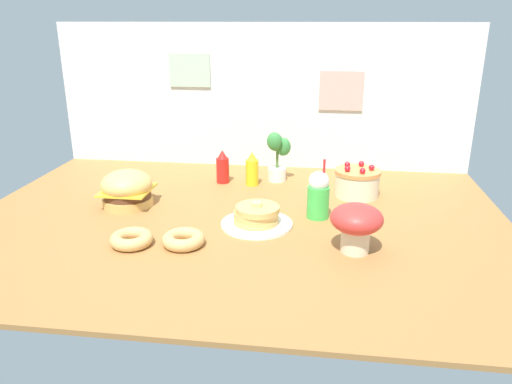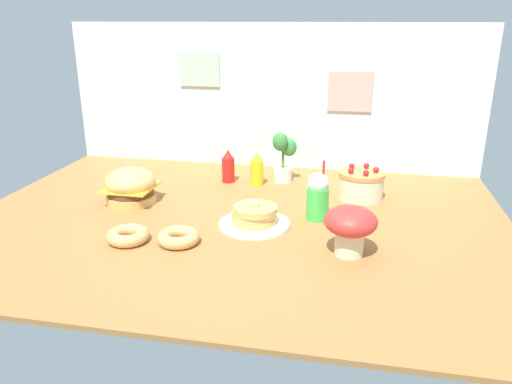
{
  "view_description": "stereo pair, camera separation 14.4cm",
  "coord_description": "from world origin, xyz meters",
  "px_view_note": "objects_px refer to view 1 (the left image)",
  "views": [
    {
      "loc": [
        0.37,
        -2.06,
        0.88
      ],
      "look_at": [
        0.08,
        0.1,
        0.1
      ],
      "focal_mm": 34.59,
      "sensor_mm": 36.0,
      "label": 1
    },
    {
      "loc": [
        0.51,
        -2.04,
        0.88
      ],
      "look_at": [
        0.08,
        0.1,
        0.1
      ],
      "focal_mm": 34.59,
      "sensor_mm": 36.0,
      "label": 2
    }
  ],
  "objects_px": {
    "mustard_bottle": "(252,170)",
    "potted_plant": "(277,154)",
    "ketchup_bottle": "(223,168)",
    "layer_cake": "(357,182)",
    "cream_soda_cup": "(318,195)",
    "burger": "(127,189)",
    "mushroom_stool": "(356,223)",
    "pancake_stack": "(257,217)",
    "donut_pink_glaze": "(131,239)",
    "donut_chocolate": "(183,239)"
  },
  "relations": [
    {
      "from": "donut_chocolate",
      "to": "potted_plant",
      "type": "distance_m",
      "value": 0.96
    },
    {
      "from": "donut_pink_glaze",
      "to": "donut_chocolate",
      "type": "height_order",
      "value": "same"
    },
    {
      "from": "pancake_stack",
      "to": "ketchup_bottle",
      "type": "height_order",
      "value": "ketchup_bottle"
    },
    {
      "from": "layer_cake",
      "to": "potted_plant",
      "type": "bearing_deg",
      "value": 155.15
    },
    {
      "from": "burger",
      "to": "mustard_bottle",
      "type": "xyz_separation_m",
      "value": [
        0.56,
        0.4,
        0.0
      ]
    },
    {
      "from": "cream_soda_cup",
      "to": "donut_pink_glaze",
      "type": "xyz_separation_m",
      "value": [
        -0.75,
        -0.4,
        -0.08
      ]
    },
    {
      "from": "ketchup_bottle",
      "to": "donut_chocolate",
      "type": "bearing_deg",
      "value": -89.84
    },
    {
      "from": "pancake_stack",
      "to": "cream_soda_cup",
      "type": "xyz_separation_m",
      "value": [
        0.27,
        0.13,
        0.07
      ]
    },
    {
      "from": "donut_chocolate",
      "to": "pancake_stack",
      "type": "bearing_deg",
      "value": 42.25
    },
    {
      "from": "mustard_bottle",
      "to": "donut_pink_glaze",
      "type": "distance_m",
      "value": 0.92
    },
    {
      "from": "burger",
      "to": "layer_cake",
      "type": "bearing_deg",
      "value": 14.57
    },
    {
      "from": "pancake_stack",
      "to": "layer_cake",
      "type": "relative_size",
      "value": 1.36
    },
    {
      "from": "donut_chocolate",
      "to": "potted_plant",
      "type": "relative_size",
      "value": 0.61
    },
    {
      "from": "layer_cake",
      "to": "mustard_bottle",
      "type": "relative_size",
      "value": 1.25
    },
    {
      "from": "ketchup_bottle",
      "to": "potted_plant",
      "type": "distance_m",
      "value": 0.32
    },
    {
      "from": "cream_soda_cup",
      "to": "mushroom_stool",
      "type": "bearing_deg",
      "value": -65.67
    },
    {
      "from": "burger",
      "to": "donut_chocolate",
      "type": "relative_size",
      "value": 1.43
    },
    {
      "from": "layer_cake",
      "to": "cream_soda_cup",
      "type": "distance_m",
      "value": 0.38
    },
    {
      "from": "pancake_stack",
      "to": "mustard_bottle",
      "type": "relative_size",
      "value": 1.7
    },
    {
      "from": "mustard_bottle",
      "to": "mushroom_stool",
      "type": "distance_m",
      "value": 0.93
    },
    {
      "from": "burger",
      "to": "donut_pink_glaze",
      "type": "height_order",
      "value": "burger"
    },
    {
      "from": "ketchup_bottle",
      "to": "cream_soda_cup",
      "type": "xyz_separation_m",
      "value": [
        0.54,
        -0.45,
        0.02
      ]
    },
    {
      "from": "cream_soda_cup",
      "to": "pancake_stack",
      "type": "bearing_deg",
      "value": -153.45
    },
    {
      "from": "pancake_stack",
      "to": "potted_plant",
      "type": "bearing_deg",
      "value": 87.44
    },
    {
      "from": "burger",
      "to": "potted_plant",
      "type": "xyz_separation_m",
      "value": [
        0.69,
        0.49,
        0.07
      ]
    },
    {
      "from": "ketchup_bottle",
      "to": "mushroom_stool",
      "type": "bearing_deg",
      "value": -48.62
    },
    {
      "from": "ketchup_bottle",
      "to": "potted_plant",
      "type": "bearing_deg",
      "value": 14.54
    },
    {
      "from": "pancake_stack",
      "to": "potted_plant",
      "type": "distance_m",
      "value": 0.67
    },
    {
      "from": "burger",
      "to": "mushroom_stool",
      "type": "relative_size",
      "value": 1.21
    },
    {
      "from": "ketchup_bottle",
      "to": "mustard_bottle",
      "type": "bearing_deg",
      "value": -6.19
    },
    {
      "from": "layer_cake",
      "to": "pancake_stack",
      "type": "bearing_deg",
      "value": -135.37
    },
    {
      "from": "ketchup_bottle",
      "to": "donut_chocolate",
      "type": "xyz_separation_m",
      "value": [
        0.0,
        -0.82,
        -0.06
      ]
    },
    {
      "from": "potted_plant",
      "to": "mushroom_stool",
      "type": "bearing_deg",
      "value": -65.59
    },
    {
      "from": "layer_cake",
      "to": "mustard_bottle",
      "type": "bearing_deg",
      "value": 169.45
    },
    {
      "from": "potted_plant",
      "to": "mustard_bottle",
      "type": "bearing_deg",
      "value": -143.19
    },
    {
      "from": "cream_soda_cup",
      "to": "layer_cake",
      "type": "bearing_deg",
      "value": 58.87
    },
    {
      "from": "layer_cake",
      "to": "donut_pink_glaze",
      "type": "xyz_separation_m",
      "value": [
        -0.94,
        -0.73,
        -0.04
      ]
    },
    {
      "from": "ketchup_bottle",
      "to": "layer_cake",
      "type": "bearing_deg",
      "value": -9.54
    },
    {
      "from": "donut_chocolate",
      "to": "potted_plant",
      "type": "xyz_separation_m",
      "value": [
        0.3,
        0.9,
        0.13
      ]
    },
    {
      "from": "mushroom_stool",
      "to": "layer_cake",
      "type": "bearing_deg",
      "value": 86.29
    },
    {
      "from": "layer_cake",
      "to": "cream_soda_cup",
      "type": "height_order",
      "value": "cream_soda_cup"
    },
    {
      "from": "mustard_bottle",
      "to": "cream_soda_cup",
      "type": "bearing_deg",
      "value": -49.39
    },
    {
      "from": "mustard_bottle",
      "to": "donut_chocolate",
      "type": "xyz_separation_m",
      "value": [
        -0.17,
        -0.81,
        -0.06
      ]
    },
    {
      "from": "potted_plant",
      "to": "mushroom_stool",
      "type": "distance_m",
      "value": 0.95
    },
    {
      "from": "cream_soda_cup",
      "to": "donut_pink_glaze",
      "type": "distance_m",
      "value": 0.85
    },
    {
      "from": "mustard_bottle",
      "to": "potted_plant",
      "type": "height_order",
      "value": "potted_plant"
    },
    {
      "from": "potted_plant",
      "to": "burger",
      "type": "bearing_deg",
      "value": -144.53
    },
    {
      "from": "mustard_bottle",
      "to": "cream_soda_cup",
      "type": "xyz_separation_m",
      "value": [
        0.37,
        -0.43,
        0.02
      ]
    },
    {
      "from": "mustard_bottle",
      "to": "donut_chocolate",
      "type": "bearing_deg",
      "value": -101.84
    },
    {
      "from": "potted_plant",
      "to": "cream_soda_cup",
      "type": "bearing_deg",
      "value": -65.54
    }
  ]
}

